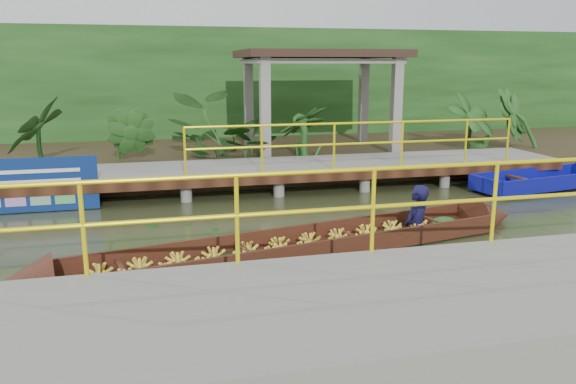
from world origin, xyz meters
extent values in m
plane|color=#2A3018|center=(0.00, 0.00, 0.00)|extent=(80.00, 80.00, 0.00)
cube|color=#332B19|center=(0.00, 7.50, 0.23)|extent=(30.00, 8.00, 0.45)
cube|color=gray|center=(0.00, 3.50, 0.50)|extent=(16.00, 2.00, 0.15)
cube|color=black|center=(0.00, 2.50, 0.42)|extent=(16.00, 0.12, 0.18)
cylinder|color=yellow|center=(2.75, 2.55, 1.57)|extent=(7.50, 0.05, 0.05)
cylinder|color=yellow|center=(2.75, 2.55, 1.12)|extent=(7.50, 0.05, 0.05)
cylinder|color=yellow|center=(2.75, 2.55, 1.07)|extent=(0.05, 0.05, 1.00)
cylinder|color=gray|center=(-4.00, 2.70, 0.22)|extent=(0.24, 0.24, 0.55)
cylinder|color=gray|center=(-4.00, 4.30, 0.22)|extent=(0.24, 0.24, 0.55)
cylinder|color=gray|center=(-2.00, 2.70, 0.22)|extent=(0.24, 0.24, 0.55)
cylinder|color=gray|center=(-2.00, 4.30, 0.22)|extent=(0.24, 0.24, 0.55)
cylinder|color=gray|center=(0.00, 2.70, 0.22)|extent=(0.24, 0.24, 0.55)
cylinder|color=gray|center=(0.00, 4.30, 0.22)|extent=(0.24, 0.24, 0.55)
cylinder|color=gray|center=(2.00, 2.70, 0.22)|extent=(0.24, 0.24, 0.55)
cylinder|color=gray|center=(2.00, 4.30, 0.22)|extent=(0.24, 0.24, 0.55)
cylinder|color=gray|center=(4.00, 2.70, 0.22)|extent=(0.24, 0.24, 0.55)
cylinder|color=gray|center=(4.00, 4.30, 0.22)|extent=(0.24, 0.24, 0.55)
cylinder|color=gray|center=(6.00, 2.70, 0.22)|extent=(0.24, 0.24, 0.55)
cylinder|color=gray|center=(6.00, 4.30, 0.22)|extent=(0.24, 0.24, 0.55)
cylinder|color=gray|center=(0.00, 2.70, 0.22)|extent=(0.24, 0.24, 0.55)
cube|color=gray|center=(1.00, -4.20, 0.30)|extent=(18.00, 2.40, 0.70)
cylinder|color=yellow|center=(1.00, -3.05, 1.65)|extent=(10.00, 0.05, 0.05)
cylinder|color=yellow|center=(1.00, -3.05, 1.20)|extent=(10.00, 0.05, 0.05)
cylinder|color=yellow|center=(1.00, -3.05, 1.15)|extent=(0.05, 0.05, 1.00)
cube|color=gray|center=(1.20, 5.10, 1.60)|extent=(0.25, 0.25, 2.80)
cube|color=gray|center=(4.80, 5.10, 1.60)|extent=(0.25, 0.25, 2.80)
cube|color=gray|center=(1.20, 7.50, 1.60)|extent=(0.25, 0.25, 2.80)
cube|color=gray|center=(4.80, 7.50, 1.60)|extent=(0.25, 0.25, 2.80)
cube|color=gray|center=(3.00, 6.30, 2.90)|extent=(4.00, 2.60, 0.12)
cube|color=#321F19|center=(3.00, 6.30, 3.10)|extent=(4.40, 3.00, 0.20)
cube|color=#153A12|center=(0.00, 10.00, 2.00)|extent=(30.00, 0.80, 4.00)
cube|color=#36140E|center=(0.44, -1.14, 0.05)|extent=(7.02, 2.31, 0.05)
cube|color=#36140E|center=(0.35, -0.71, 0.17)|extent=(6.85, 1.51, 0.30)
cube|color=#36140E|center=(0.53, -1.57, 0.17)|extent=(6.85, 1.51, 0.30)
cone|color=#36140E|center=(-3.37, -1.95, 0.12)|extent=(1.03, 1.00, 0.84)
cone|color=#36140E|center=(4.25, -0.33, 0.12)|extent=(1.03, 1.00, 0.84)
ellipsoid|color=#153A12|center=(3.18, -0.56, 0.14)|extent=(0.56, 0.48, 0.23)
imported|color=#0F0E33|center=(2.58, -0.69, 0.88)|extent=(0.70, 0.65, 1.60)
cube|color=#0B0E82|center=(7.00, 1.92, 0.11)|extent=(3.42, 1.54, 0.11)
cube|color=#0B0E82|center=(6.91, 2.41, 0.24)|extent=(3.26, 0.64, 0.33)
cube|color=#0B0E82|center=(7.09, 1.44, 0.24)|extent=(3.26, 0.64, 0.33)
cube|color=#0B0E82|center=(5.38, 1.64, 0.24)|extent=(0.24, 0.98, 0.33)
cube|color=black|center=(6.46, 1.83, 0.29)|extent=(0.28, 0.99, 0.05)
cube|color=navy|center=(-4.42, 2.48, 0.55)|extent=(3.41, 0.03, 1.07)
cube|color=white|center=(-4.42, 2.46, 0.82)|extent=(2.77, 0.01, 0.07)
cube|color=white|center=(-4.42, 2.46, 0.62)|extent=(2.77, 0.01, 0.07)
imported|color=#153A12|center=(-4.23, 5.30, 1.15)|extent=(1.12, 1.12, 1.40)
imported|color=#153A12|center=(-2.23, 5.30, 1.15)|extent=(1.12, 1.12, 1.40)
imported|color=#153A12|center=(0.27, 5.30, 1.15)|extent=(1.12, 1.12, 1.40)
imported|color=#153A12|center=(2.27, 5.30, 1.15)|extent=(1.12, 1.12, 1.40)
imported|color=#153A12|center=(7.27, 5.30, 1.15)|extent=(1.12, 1.12, 1.40)
imported|color=#153A12|center=(8.77, 5.30, 1.15)|extent=(1.12, 1.12, 1.40)
camera|label=1|loc=(-1.68, -8.95, 2.82)|focal=35.00mm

